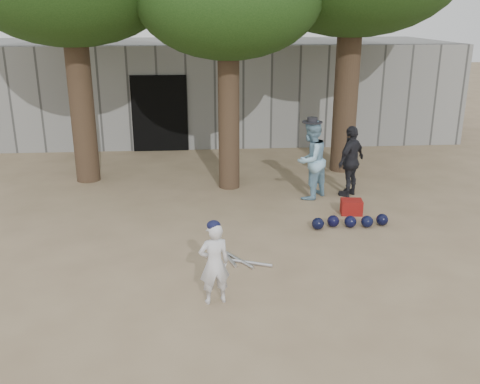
{
  "coord_description": "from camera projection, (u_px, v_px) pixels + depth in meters",
  "views": [
    {
      "loc": [
        -0.09,
        -7.74,
        3.92
      ],
      "look_at": [
        0.6,
        1.0,
        0.95
      ],
      "focal_mm": 40.0,
      "sensor_mm": 36.0,
      "label": 1
    }
  ],
  "objects": [
    {
      "name": "back_building",
      "position": [
        200.0,
        88.0,
        17.85
      ],
      "size": [
        16.0,
        5.24,
        3.0
      ],
      "color": "gray",
      "rests_on": "ground"
    },
    {
      "name": "helmet_row",
      "position": [
        350.0,
        221.0,
        10.19
      ],
      "size": [
        1.51,
        0.34,
        0.23
      ],
      "color": "black",
      "rests_on": "ground"
    },
    {
      "name": "bat_pile",
      "position": [
        239.0,
        260.0,
        8.82
      ],
      "size": [
        0.84,
        0.79,
        0.06
      ],
      "color": "silver",
      "rests_on": "ground"
    },
    {
      "name": "spectator_blue",
      "position": [
        311.0,
        160.0,
        11.57
      ],
      "size": [
        1.06,
        1.05,
        1.73
      ],
      "primitive_type": "imported",
      "rotation": [
        0.0,
        0.0,
        3.91
      ],
      "color": "#87B7D1",
      "rests_on": "ground"
    },
    {
      "name": "boy_player",
      "position": [
        214.0,
        263.0,
        7.41
      ],
      "size": [
        0.49,
        0.38,
        1.21
      ],
      "primitive_type": "imported",
      "rotation": [
        0.0,
        0.0,
        3.36
      ],
      "color": "silver",
      "rests_on": "ground"
    },
    {
      "name": "red_bag",
      "position": [
        351.0,
        207.0,
        10.85
      ],
      "size": [
        0.46,
        0.37,
        0.3
      ],
      "primitive_type": "cube",
      "rotation": [
        0.0,
        0.0,
        -0.12
      ],
      "color": "maroon",
      "rests_on": "ground"
    },
    {
      "name": "spectator_dark",
      "position": [
        351.0,
        161.0,
        11.76
      ],
      "size": [
        0.94,
        0.92,
        1.58
      ],
      "primitive_type": "imported",
      "rotation": [
        0.0,
        0.0,
        3.9
      ],
      "color": "black",
      "rests_on": "ground"
    },
    {
      "name": "ground",
      "position": [
        208.0,
        269.0,
        8.57
      ],
      "size": [
        70.0,
        70.0,
        0.0
      ],
      "primitive_type": "plane",
      "color": "#937C5E",
      "rests_on": "ground"
    }
  ]
}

